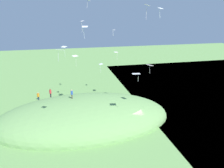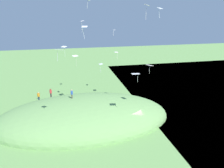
{
  "view_description": "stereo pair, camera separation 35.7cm",
  "coord_description": "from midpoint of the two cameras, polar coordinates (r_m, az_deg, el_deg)",
  "views": [
    {
      "loc": [
        10.71,
        30.72,
        17.97
      ],
      "look_at": [
        2.61,
        -4.76,
        5.69
      ],
      "focal_mm": 35.03,
      "sensor_mm": 36.0,
      "label": 1
    },
    {
      "loc": [
        10.36,
        30.8,
        17.97
      ],
      "look_at": [
        2.61,
        -4.76,
        5.69
      ],
      "focal_mm": 35.03,
      "sensor_mm": 36.0,
      "label": 2
    }
  ],
  "objects": [
    {
      "name": "ground_plane",
      "position": [
        37.15,
        5.37,
        -10.37
      ],
      "size": [
        160.0,
        160.0,
        0.0
      ],
      "primitive_type": "plane",
      "color": "#6A9951"
    },
    {
      "name": "grass_hill",
      "position": [
        38.79,
        -7.64,
        -9.13
      ],
      "size": [
        30.14,
        17.28,
        7.28
      ],
      "primitive_type": "ellipsoid",
      "color": "#71A059",
      "rests_on": "ground_plane"
    },
    {
      "name": "person_walking_path",
      "position": [
        37.94,
        -10.72,
        -2.32
      ],
      "size": [
        0.51,
        0.51,
        1.62
      ],
      "rotation": [
        0.0,
        0.0,
        0.92
      ],
      "color": "brown",
      "rests_on": "grass_hill"
    },
    {
      "name": "person_watching_kites",
      "position": [
        43.18,
        -18.94,
        -2.86
      ],
      "size": [
        0.65,
        0.65,
        1.59
      ],
      "rotation": [
        0.0,
        0.0,
        0.92
      ],
      "color": "#263347",
      "rests_on": "grass_hill"
    },
    {
      "name": "person_near_shore",
      "position": [
        43.18,
        -16.02,
        -2.02
      ],
      "size": [
        0.5,
        0.5,
        1.78
      ],
      "rotation": [
        0.0,
        0.0,
        3.43
      ],
      "color": "black",
      "rests_on": "grass_hill"
    },
    {
      "name": "kite_1",
      "position": [
        42.11,
        0.8,
        8.24
      ],
      "size": [
        0.69,
        0.96,
        1.44
      ],
      "color": "white"
    },
    {
      "name": "kite_2",
      "position": [
        40.07,
        -9.87,
        7.09
      ],
      "size": [
        1.27,
        1.21,
        2.11
      ],
      "color": "white"
    },
    {
      "name": "kite_3",
      "position": [
        32.39,
        9.52,
        4.79
      ],
      "size": [
        1.06,
        1.2,
        1.39
      ],
      "color": "white"
    },
    {
      "name": "kite_4",
      "position": [
        31.84,
        -7.46,
        14.41
      ],
      "size": [
        0.91,
        0.74,
        1.8
      ],
      "color": "white"
    },
    {
      "name": "kite_6",
      "position": [
        42.72,
        0.24,
        13.82
      ],
      "size": [
        0.54,
        0.7,
        1.12
      ],
      "color": "white"
    },
    {
      "name": "kite_7",
      "position": [
        32.76,
        8.79,
        19.56
      ],
      "size": [
        1.01,
        1.25,
        2.11
      ],
      "color": "silver"
    },
    {
      "name": "kite_8",
      "position": [
        36.59,
        -8.1,
        15.72
      ],
      "size": [
        0.62,
        0.78,
        1.76
      ],
      "color": "silver"
    },
    {
      "name": "kite_9",
      "position": [
        35.94,
        -12.7,
        9.29
      ],
      "size": [
        1.04,
        1.04,
        1.78
      ],
      "color": "white"
    },
    {
      "name": "kite_10",
      "position": [
        29.72,
        6.0,
        2.62
      ],
      "size": [
        1.13,
        0.84,
        1.17
      ],
      "color": "white"
    },
    {
      "name": "kite_11",
      "position": [
        25.9,
        -13.87,
        8.48
      ],
      "size": [
        0.95,
        0.91,
        1.45
      ],
      "color": "white"
    },
    {
      "name": "kite_12",
      "position": [
        39.85,
        -6.41,
        20.74
      ],
      "size": [
        0.64,
        0.72,
        1.38
      ],
      "color": "white"
    },
    {
      "name": "kite_13",
      "position": [
        29.43,
        12.17,
        18.62
      ],
      "size": [
        0.9,
        0.87,
        1.3
      ],
      "color": "white"
    },
    {
      "name": "kite_14",
      "position": [
        36.58,
        -3.22,
        5.07
      ],
      "size": [
        0.68,
        0.9,
        1.55
      ],
      "color": "silver"
    }
  ]
}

